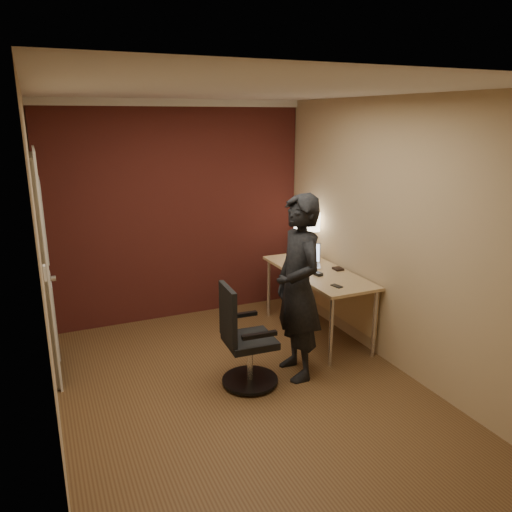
# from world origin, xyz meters

# --- Properties ---
(room) EXTENTS (4.00, 4.00, 4.00)m
(room) POSITION_xyz_m (-0.27, 1.54, 1.37)
(room) COLOR brown
(room) RESTS_ON ground
(desk) EXTENTS (0.60, 1.50, 0.73)m
(desk) POSITION_xyz_m (1.25, 0.80, 0.60)
(desk) COLOR #D9B87D
(desk) RESTS_ON ground
(desk_lamp) EXTENTS (0.22, 0.22, 0.54)m
(desk_lamp) POSITION_xyz_m (1.33, 1.32, 1.15)
(desk_lamp) COLOR silver
(desk_lamp) RESTS_ON desk
(laptop) EXTENTS (0.41, 0.39, 0.23)m
(laptop) POSITION_xyz_m (1.17, 1.04, 0.79)
(laptop) COLOR silver
(laptop) RESTS_ON desk
(mouse) EXTENTS (0.07, 0.11, 0.03)m
(mouse) POSITION_xyz_m (1.10, 0.65, 0.75)
(mouse) COLOR black
(mouse) RESTS_ON desk
(phone) EXTENTS (0.08, 0.13, 0.01)m
(phone) POSITION_xyz_m (1.08, 0.27, 0.73)
(phone) COLOR black
(phone) RESTS_ON desk
(wallet) EXTENTS (0.09, 0.11, 0.02)m
(wallet) POSITION_xyz_m (1.39, 0.73, 0.74)
(wallet) COLOR black
(wallet) RESTS_ON desk
(office_chair) EXTENTS (0.50, 0.53, 0.92)m
(office_chair) POSITION_xyz_m (0.04, 0.11, 0.41)
(office_chair) COLOR black
(office_chair) RESTS_ON ground
(person) EXTENTS (0.44, 0.64, 1.69)m
(person) POSITION_xyz_m (0.56, 0.11, 0.84)
(person) COLOR black
(person) RESTS_ON ground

